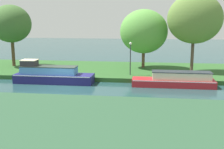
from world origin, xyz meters
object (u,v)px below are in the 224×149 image
object	(u,v)px
navy_barge	(51,75)
willow_tree_left	(11,24)
red_narrowboat	(176,80)
mooring_post_near	(49,73)
willow_tree_right	(195,19)
mooring_post_far	(22,71)
lamp_post	(130,55)
willow_tree_centre	(144,32)

from	to	relation	value
navy_barge	willow_tree_left	world-z (taller)	willow_tree_left
red_narrowboat	mooring_post_near	distance (m)	11.80
navy_barge	red_narrowboat	distance (m)	11.04
willow_tree_right	willow_tree_left	bearing A→B (deg)	177.28
willow_tree_right	mooring_post_far	bearing A→B (deg)	-167.09
red_narrowboat	willow_tree_right	xyz separation A→B (m)	(2.09, 5.08, 5.15)
willow_tree_left	mooring_post_near	world-z (taller)	willow_tree_left
lamp_post	red_narrowboat	bearing A→B (deg)	-32.34
navy_barge	willow_tree_right	xyz separation A→B (m)	(13.13, 5.08, 4.99)
willow_tree_left	willow_tree_centre	bearing A→B (deg)	2.68
navy_barge	red_narrowboat	xyz separation A→B (m)	(11.04, -0.00, -0.16)
lamp_post	mooring_post_far	distance (m)	10.57
lamp_post	mooring_post_near	xyz separation A→B (m)	(-7.66, -1.30, -1.70)
willow_tree_left	willow_tree_centre	xyz separation A→B (m)	(14.72, 0.69, -0.79)
willow_tree_left	lamp_post	world-z (taller)	willow_tree_left
mooring_post_far	willow_tree_left	bearing A→B (deg)	124.11
mooring_post_far	red_narrowboat	bearing A→B (deg)	-5.08
lamp_post	mooring_post_near	distance (m)	7.95
willow_tree_left	mooring_post_far	bearing A→B (deg)	-55.89
willow_tree_right	lamp_post	bearing A→B (deg)	-158.01
lamp_post	willow_tree_left	bearing A→B (deg)	165.81
navy_barge	lamp_post	distance (m)	7.60
willow_tree_left	mooring_post_near	bearing A→B (deg)	-38.63
willow_tree_centre	mooring_post_near	distance (m)	10.98
lamp_post	mooring_post_near	size ratio (longest dim) A/B	6.10
red_narrowboat	mooring_post_far	bearing A→B (deg)	174.92
willow_tree_centre	lamp_post	world-z (taller)	willow_tree_centre
mooring_post_near	willow_tree_centre	bearing A→B (deg)	31.61
red_narrowboat	willow_tree_right	distance (m)	7.53
navy_barge	willow_tree_right	distance (m)	14.94
navy_barge	willow_tree_right	world-z (taller)	willow_tree_right
willow_tree_left	willow_tree_centre	distance (m)	14.76
willow_tree_left	mooring_post_near	xyz separation A→B (m)	(5.92, -4.73, -4.49)
navy_barge	red_narrowboat	size ratio (longest dim) A/B	1.02
navy_barge	willow_tree_left	distance (m)	9.97
willow_tree_centre	mooring_post_far	size ratio (longest dim) A/B	7.76
mooring_post_far	lamp_post	bearing A→B (deg)	7.14
navy_barge	willow_tree_centre	bearing A→B (deg)	39.58
lamp_post	mooring_post_far	bearing A→B (deg)	-172.86
willow_tree_left	willow_tree_right	world-z (taller)	willow_tree_right
navy_barge	mooring_post_near	xyz separation A→B (m)	(-0.70, 1.28, -0.06)
red_narrowboat	willow_tree_left	distance (m)	19.20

